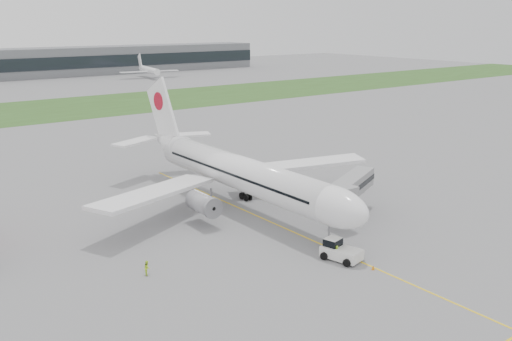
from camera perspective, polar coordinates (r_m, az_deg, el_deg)
ground at (r=82.79m, az=0.01°, el=-4.53°), size 600.00×600.00×0.00m
apron_markings at (r=79.09m, az=2.19°, el=-5.48°), size 70.00×70.00×0.04m
grass_strip at (r=190.37m, az=-22.35°, el=5.44°), size 600.00×50.00×0.02m
airliner at (r=84.90m, az=-1.97°, el=-0.04°), size 48.13×53.95×17.88m
pushback_tug at (r=68.72m, az=8.32°, el=-7.88°), size 4.01×5.11×2.36m
jet_bridge at (r=81.89m, az=9.51°, el=-1.65°), size 12.49×8.63×6.08m
safety_cone_left at (r=66.84m, az=11.63°, el=-9.48°), size 0.40×0.40×0.55m
safety_cone_right at (r=69.55m, az=10.11°, el=-8.38°), size 0.45×0.45×0.62m
ground_crew_near at (r=68.35m, az=8.05°, el=-8.16°), size 0.68×0.45×1.83m
ground_crew_far at (r=65.25m, az=-10.83°, el=-9.52°), size 0.92×1.00×1.66m
distant_aircraft_right at (r=286.05m, az=-10.58°, el=9.08°), size 32.56×29.81×10.96m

